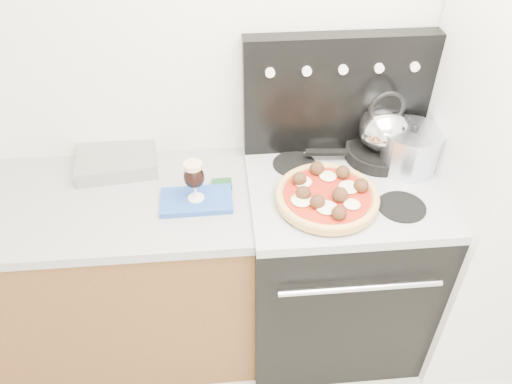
{
  "coord_description": "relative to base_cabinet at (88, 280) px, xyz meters",
  "views": [
    {
      "loc": [
        -0.4,
        -0.32,
        2.15
      ],
      "look_at": [
        -0.28,
        1.05,
        1.01
      ],
      "focal_mm": 35.0,
      "sensor_mm": 36.0,
      "label": 1
    }
  ],
  "objects": [
    {
      "name": "room_shell",
      "position": [
        1.02,
        -0.91,
        0.82
      ],
      "size": [
        3.52,
        3.01,
        2.52
      ],
      "color": "beige",
      "rests_on": "ground"
    },
    {
      "name": "base_cabinet",
      "position": [
        0.0,
        0.0,
        0.0
      ],
      "size": [
        1.45,
        0.6,
        0.86
      ],
      "primitive_type": "cube",
      "color": "brown",
      "rests_on": "ground"
    },
    {
      "name": "countertop",
      "position": [
        0.0,
        0.0,
        0.45
      ],
      "size": [
        1.48,
        0.63,
        0.04
      ],
      "primitive_type": "cube",
      "color": "#99999A",
      "rests_on": "base_cabinet"
    },
    {
      "name": "stove_body",
      "position": [
        1.1,
        -0.02,
        0.01
      ],
      "size": [
        0.76,
        0.65,
        0.88
      ],
      "primitive_type": "cube",
      "color": "black",
      "rests_on": "ground"
    },
    {
      "name": "cooktop",
      "position": [
        1.1,
        -0.02,
        0.47
      ],
      "size": [
        0.76,
        0.65,
        0.04
      ],
      "primitive_type": "cube",
      "color": "#ADADB2",
      "rests_on": "stove_body"
    },
    {
      "name": "backguard",
      "position": [
        1.1,
        0.25,
        0.74
      ],
      "size": [
        0.76,
        0.08,
        0.5
      ],
      "primitive_type": "cube",
      "color": "black",
      "rests_on": "cooktop"
    },
    {
      "name": "foil_sheet",
      "position": [
        0.19,
        0.2,
        0.5
      ],
      "size": [
        0.34,
        0.27,
        0.06
      ],
      "primitive_type": "cube",
      "rotation": [
        0.0,
        0.0,
        0.11
      ],
      "color": "silver",
      "rests_on": "countertop"
    },
    {
      "name": "oven_mitt",
      "position": [
        0.52,
        -0.06,
        0.48
      ],
      "size": [
        0.28,
        0.16,
        0.02
      ],
      "primitive_type": "cube",
      "rotation": [
        0.0,
        0.0,
        0.02
      ],
      "color": "#2248A1",
      "rests_on": "countertop"
    },
    {
      "name": "beer_glass",
      "position": [
        0.52,
        -0.06,
        0.58
      ],
      "size": [
        0.1,
        0.1,
        0.17
      ],
      "primitive_type": null,
      "rotation": [
        0.0,
        0.0,
        -0.31
      ],
      "color": "black",
      "rests_on": "oven_mitt"
    },
    {
      "name": "pizza_pan",
      "position": [
        1.01,
        -0.12,
        0.5
      ],
      "size": [
        0.43,
        0.43,
        0.01
      ],
      "primitive_type": "cylinder",
      "rotation": [
        0.0,
        0.0,
        0.23
      ],
      "color": "black",
      "rests_on": "cooktop"
    },
    {
      "name": "pizza",
      "position": [
        1.01,
        -0.12,
        0.53
      ],
      "size": [
        0.44,
        0.44,
        0.06
      ],
      "primitive_type": null,
      "rotation": [
        0.0,
        0.0,
        0.15
      ],
      "color": "tan",
      "rests_on": "pizza_pan"
    },
    {
      "name": "skillet",
      "position": [
        1.28,
        0.14,
        0.51
      ],
      "size": [
        0.3,
        0.3,
        0.05
      ],
      "primitive_type": "cylinder",
      "rotation": [
        0.0,
        0.0,
        -0.08
      ],
      "color": "black",
      "rests_on": "cooktop"
    },
    {
      "name": "tea_kettle",
      "position": [
        1.28,
        0.14,
        0.65
      ],
      "size": [
        0.24,
        0.24,
        0.22
      ],
      "primitive_type": null,
      "rotation": [
        0.0,
        0.0,
        0.27
      ],
      "color": "silver",
      "rests_on": "skillet"
    },
    {
      "name": "stock_pot",
      "position": [
        1.38,
        0.07,
        0.57
      ],
      "size": [
        0.29,
        0.29,
        0.17
      ],
      "primitive_type": "cylinder",
      "rotation": [
        0.0,
        0.0,
        -0.33
      ],
      "color": "silver",
      "rests_on": "cooktop"
    }
  ]
}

